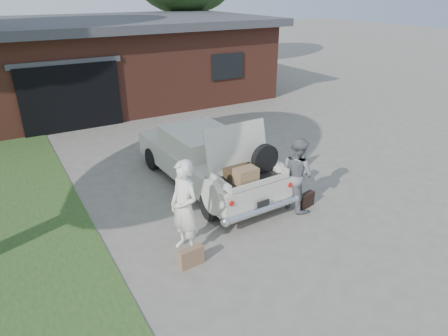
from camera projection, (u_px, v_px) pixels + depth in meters
ground at (239, 228)px, 8.04m from camera, size 90.00×90.00×0.00m
house at (113, 59)px, 16.81m from camera, size 12.80×7.80×3.30m
sedan at (207, 159)px, 9.60m from camera, size 1.92×4.61×1.87m
woman_left at (184, 208)px, 7.03m from camera, size 0.56×0.73×1.77m
woman_right at (297, 174)px, 8.48m from camera, size 0.65×0.82×1.62m
suitcase_left at (191, 257)px, 6.90m from camera, size 0.46×0.18×0.35m
suitcase_right at (306, 200)px, 8.75m from camera, size 0.45×0.23×0.33m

